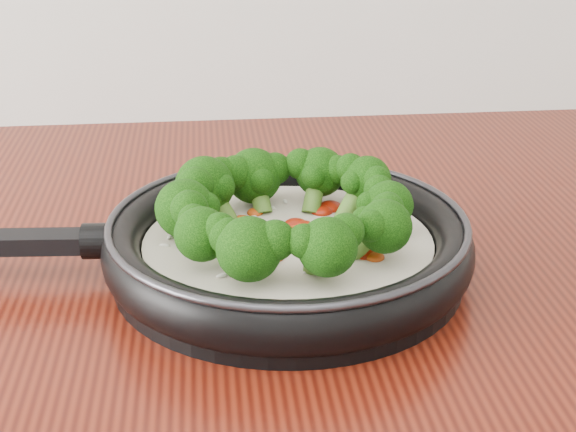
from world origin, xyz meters
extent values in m
cylinder|color=black|center=(0.14, 1.07, 0.91)|extent=(0.29, 0.29, 0.01)
torus|color=black|center=(0.14, 1.07, 0.93)|extent=(0.31, 0.31, 0.03)
torus|color=#2D2D33|center=(0.14, 1.07, 0.95)|extent=(0.30, 0.30, 0.01)
cube|color=black|center=(-0.08, 1.08, 0.93)|extent=(0.17, 0.03, 0.01)
cylinder|color=black|center=(0.00, 1.08, 0.93)|extent=(0.03, 0.03, 0.03)
cylinder|color=beige|center=(0.14, 1.07, 0.92)|extent=(0.24, 0.24, 0.02)
ellipsoid|color=#971807|center=(0.16, 1.09, 0.93)|extent=(0.03, 0.03, 0.01)
ellipsoid|color=#971807|center=(0.13, 1.04, 0.93)|extent=(0.02, 0.02, 0.01)
ellipsoid|color=#B33C0B|center=(0.12, 1.12, 0.93)|extent=(0.01, 0.01, 0.01)
ellipsoid|color=#971807|center=(0.11, 1.07, 0.93)|extent=(0.02, 0.02, 0.01)
ellipsoid|color=#971807|center=(0.18, 1.12, 0.93)|extent=(0.03, 0.03, 0.01)
ellipsoid|color=#B33C0B|center=(0.11, 1.09, 0.93)|extent=(0.02, 0.02, 0.01)
ellipsoid|color=#971807|center=(0.13, 1.05, 0.93)|extent=(0.02, 0.02, 0.01)
ellipsoid|color=#971807|center=(0.19, 1.13, 0.93)|extent=(0.02, 0.02, 0.01)
ellipsoid|color=#B33C0B|center=(0.15, 1.08, 0.93)|extent=(0.02, 0.02, 0.01)
ellipsoid|color=#971807|center=(0.19, 1.04, 0.93)|extent=(0.02, 0.02, 0.01)
ellipsoid|color=#971807|center=(0.15, 1.09, 0.93)|extent=(0.02, 0.02, 0.01)
ellipsoid|color=#B33C0B|center=(0.21, 1.03, 0.93)|extent=(0.02, 0.02, 0.01)
ellipsoid|color=#971807|center=(0.12, 1.08, 0.93)|extent=(0.02, 0.02, 0.01)
ellipsoid|color=#971807|center=(0.20, 1.04, 0.93)|extent=(0.02, 0.02, 0.01)
ellipsoid|color=#B33C0B|center=(0.13, 1.05, 0.93)|extent=(0.02, 0.02, 0.01)
ellipsoid|color=#971807|center=(0.21, 1.12, 0.93)|extent=(0.02, 0.02, 0.01)
ellipsoid|color=#971807|center=(0.12, 1.08, 0.93)|extent=(0.02, 0.02, 0.01)
ellipsoid|color=#B33C0B|center=(0.11, 1.10, 0.93)|extent=(0.03, 0.03, 0.01)
ellipsoid|color=white|center=(0.21, 1.08, 0.93)|extent=(0.01, 0.01, 0.00)
ellipsoid|color=white|center=(0.13, 1.06, 0.93)|extent=(0.01, 0.01, 0.00)
ellipsoid|color=white|center=(0.19, 1.08, 0.93)|extent=(0.01, 0.01, 0.00)
ellipsoid|color=white|center=(0.10, 1.07, 0.93)|extent=(0.01, 0.01, 0.00)
ellipsoid|color=white|center=(0.13, 1.06, 0.93)|extent=(0.00, 0.01, 0.00)
ellipsoid|color=white|center=(0.15, 1.01, 0.93)|extent=(0.01, 0.01, 0.00)
ellipsoid|color=white|center=(0.11, 1.04, 0.93)|extent=(0.01, 0.01, 0.00)
ellipsoid|color=white|center=(0.12, 1.12, 0.93)|extent=(0.01, 0.01, 0.00)
ellipsoid|color=white|center=(0.11, 1.11, 0.93)|extent=(0.01, 0.01, 0.00)
ellipsoid|color=white|center=(0.13, 1.04, 0.93)|extent=(0.01, 0.01, 0.00)
ellipsoid|color=white|center=(0.15, 1.07, 0.93)|extent=(0.01, 0.01, 0.00)
ellipsoid|color=white|center=(0.09, 1.11, 0.93)|extent=(0.01, 0.01, 0.00)
ellipsoid|color=white|center=(0.15, 1.07, 0.93)|extent=(0.01, 0.01, 0.00)
ellipsoid|color=white|center=(0.14, 1.13, 0.93)|extent=(0.01, 0.01, 0.00)
ellipsoid|color=white|center=(0.15, 1.14, 0.93)|extent=(0.00, 0.01, 0.00)
ellipsoid|color=white|center=(0.10, 1.10, 0.93)|extent=(0.01, 0.01, 0.00)
ellipsoid|color=white|center=(0.19, 1.05, 0.93)|extent=(0.01, 0.01, 0.00)
ellipsoid|color=white|center=(0.15, 1.07, 0.93)|extent=(0.01, 0.01, 0.00)
ellipsoid|color=white|center=(0.13, 1.07, 0.93)|extent=(0.01, 0.01, 0.00)
ellipsoid|color=white|center=(0.14, 1.07, 0.93)|extent=(0.01, 0.01, 0.00)
ellipsoid|color=white|center=(0.19, 1.05, 0.93)|extent=(0.01, 0.01, 0.00)
ellipsoid|color=white|center=(0.05, 1.07, 0.93)|extent=(0.01, 0.01, 0.00)
ellipsoid|color=white|center=(0.10, 1.05, 0.93)|extent=(0.01, 0.01, 0.00)
ellipsoid|color=white|center=(0.09, 1.01, 0.93)|extent=(0.01, 0.01, 0.00)
ellipsoid|color=white|center=(0.05, 1.08, 0.93)|extent=(0.01, 0.01, 0.00)
ellipsoid|color=white|center=(0.15, 1.05, 0.93)|extent=(0.01, 0.01, 0.00)
cylinder|color=#57852B|center=(0.21, 1.07, 0.94)|extent=(0.03, 0.02, 0.03)
sphere|color=black|center=(0.22, 1.07, 0.96)|extent=(0.04, 0.04, 0.04)
sphere|color=black|center=(0.22, 1.08, 0.96)|extent=(0.03, 0.03, 0.02)
sphere|color=black|center=(0.22, 1.05, 0.96)|extent=(0.02, 0.02, 0.02)
sphere|color=black|center=(0.21, 1.07, 0.96)|extent=(0.02, 0.02, 0.02)
cylinder|color=#57852B|center=(0.20, 1.10, 0.94)|extent=(0.04, 0.03, 0.04)
sphere|color=black|center=(0.21, 1.11, 0.96)|extent=(0.04, 0.04, 0.04)
sphere|color=black|center=(0.20, 1.12, 0.97)|extent=(0.03, 0.03, 0.02)
sphere|color=black|center=(0.22, 1.10, 0.97)|extent=(0.02, 0.02, 0.02)
sphere|color=black|center=(0.20, 1.10, 0.96)|extent=(0.02, 0.02, 0.02)
cylinder|color=#57852B|center=(0.17, 1.13, 0.94)|extent=(0.03, 0.03, 0.03)
sphere|color=black|center=(0.18, 1.14, 0.96)|extent=(0.05, 0.05, 0.04)
sphere|color=black|center=(0.16, 1.14, 0.97)|extent=(0.03, 0.03, 0.03)
sphere|color=black|center=(0.19, 1.13, 0.96)|extent=(0.03, 0.03, 0.02)
sphere|color=black|center=(0.17, 1.13, 0.96)|extent=(0.02, 0.02, 0.02)
cylinder|color=#57852B|center=(0.13, 1.13, 0.94)|extent=(0.02, 0.03, 0.03)
sphere|color=black|center=(0.12, 1.14, 0.96)|extent=(0.05, 0.05, 0.05)
sphere|color=black|center=(0.11, 1.13, 0.96)|extent=(0.03, 0.03, 0.03)
sphere|color=black|center=(0.14, 1.15, 0.96)|extent=(0.03, 0.03, 0.03)
sphere|color=black|center=(0.13, 1.13, 0.96)|extent=(0.03, 0.03, 0.02)
cylinder|color=#57852B|center=(0.09, 1.11, 0.94)|extent=(0.03, 0.03, 0.03)
sphere|color=black|center=(0.08, 1.12, 0.96)|extent=(0.05, 0.05, 0.05)
sphere|color=black|center=(0.07, 1.10, 0.97)|extent=(0.03, 0.03, 0.03)
sphere|color=black|center=(0.10, 1.13, 0.96)|extent=(0.03, 0.03, 0.03)
sphere|color=black|center=(0.09, 1.11, 0.96)|extent=(0.03, 0.03, 0.02)
cylinder|color=#57852B|center=(0.08, 1.07, 0.94)|extent=(0.03, 0.02, 0.03)
sphere|color=black|center=(0.07, 1.07, 0.96)|extent=(0.05, 0.05, 0.05)
sphere|color=black|center=(0.07, 1.06, 0.96)|extent=(0.03, 0.03, 0.03)
sphere|color=black|center=(0.07, 1.09, 0.96)|extent=(0.03, 0.03, 0.03)
sphere|color=black|center=(0.08, 1.07, 0.96)|extent=(0.02, 0.02, 0.02)
cylinder|color=#57852B|center=(0.09, 1.03, 0.94)|extent=(0.03, 0.03, 0.03)
sphere|color=black|center=(0.08, 1.02, 0.96)|extent=(0.04, 0.04, 0.04)
sphere|color=black|center=(0.09, 1.01, 0.97)|extent=(0.03, 0.03, 0.03)
sphere|color=black|center=(0.07, 1.04, 0.96)|extent=(0.02, 0.02, 0.02)
sphere|color=black|center=(0.09, 1.03, 0.96)|extent=(0.02, 0.02, 0.02)
cylinder|color=#57852B|center=(0.12, 1.01, 0.94)|extent=(0.03, 0.03, 0.03)
sphere|color=black|center=(0.11, 1.00, 0.96)|extent=(0.05, 0.05, 0.05)
sphere|color=black|center=(0.13, 0.99, 0.97)|extent=(0.03, 0.03, 0.03)
sphere|color=black|center=(0.10, 1.01, 0.96)|extent=(0.03, 0.03, 0.03)
sphere|color=black|center=(0.12, 1.01, 0.96)|extent=(0.02, 0.02, 0.02)
cylinder|color=#57852B|center=(0.16, 1.01, 0.94)|extent=(0.02, 0.03, 0.04)
sphere|color=black|center=(0.16, 0.99, 0.96)|extent=(0.04, 0.04, 0.04)
sphere|color=black|center=(0.18, 1.00, 0.97)|extent=(0.03, 0.03, 0.03)
sphere|color=black|center=(0.15, 0.99, 0.97)|extent=(0.03, 0.03, 0.02)
sphere|color=black|center=(0.16, 1.00, 0.96)|extent=(0.02, 0.02, 0.02)
cylinder|color=#57852B|center=(0.20, 1.03, 0.94)|extent=(0.03, 0.03, 0.04)
sphere|color=black|center=(0.21, 1.02, 0.96)|extent=(0.04, 0.04, 0.04)
sphere|color=black|center=(0.21, 1.03, 0.97)|extent=(0.03, 0.03, 0.03)
sphere|color=black|center=(0.20, 1.01, 0.97)|extent=(0.02, 0.02, 0.02)
sphere|color=black|center=(0.20, 1.03, 0.96)|extent=(0.02, 0.02, 0.02)
camera|label=1|loc=(0.08, 0.47, 1.21)|focal=52.80mm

